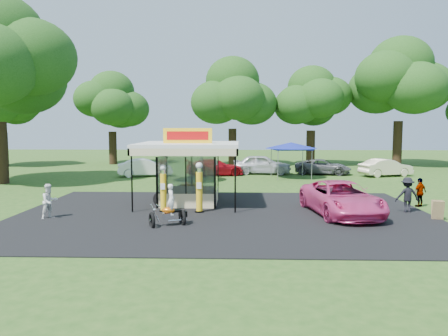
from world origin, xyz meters
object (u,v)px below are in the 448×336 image
(kiosk_car, at_px, (193,190))
(spectator_east_b, at_px, (420,192))
(gas_pump_right, at_px, (199,189))
(bg_car_d, at_px, (323,167))
(motorcycle, at_px, (170,209))
(bg_car_b, at_px, (215,167))
(spectator_west, at_px, (49,201))
(tent_west, at_px, (183,146))
(bg_car_a, at_px, (145,168))
(tent_east, at_px, (291,146))
(gas_pump_left, at_px, (163,189))
(a_frame_sign, at_px, (438,210))
(spectator_east_a, at_px, (407,195))
(bg_car_e, at_px, (386,168))
(gas_station_kiosk, at_px, (189,172))
(pink_sedan, at_px, (341,198))
(bg_car_c, at_px, (262,164))

(kiosk_car, height_order, spectator_east_b, spectator_east_b)
(gas_pump_right, bearing_deg, bg_car_d, 61.76)
(spectator_east_b, bearing_deg, bg_car_d, -113.13)
(motorcycle, bearing_deg, bg_car_b, 62.71)
(spectator_west, xyz_separation_m, tent_west, (4.50, 13.89, 1.94))
(bg_car_a, relative_size, tent_east, 1.09)
(bg_car_b, height_order, bg_car_d, bg_car_b)
(gas_pump_left, distance_m, spectator_west, 5.32)
(a_frame_sign, distance_m, spectator_east_a, 1.88)
(motorcycle, distance_m, bg_car_a, 19.07)
(bg_car_b, distance_m, bg_car_d, 9.63)
(a_frame_sign, relative_size, spectator_east_a, 0.51)
(bg_car_e, bearing_deg, a_frame_sign, 149.55)
(gas_pump_right, distance_m, bg_car_b, 16.20)
(bg_car_d, bearing_deg, motorcycle, 165.22)
(motorcycle, height_order, spectator_west, motorcycle)
(gas_station_kiosk, height_order, motorcycle, gas_station_kiosk)
(a_frame_sign, relative_size, tent_east, 0.21)
(spectator_west, distance_m, spectator_east_b, 18.75)
(motorcycle, bearing_deg, bg_car_d, 38.39)
(bg_car_d, height_order, tent_east, tent_east)
(spectator_east_a, relative_size, bg_car_d, 0.36)
(gas_pump_right, xyz_separation_m, bg_car_d, (9.42, 17.54, -0.53))
(a_frame_sign, xyz_separation_m, spectator_west, (-17.87, -0.27, 0.36))
(spectator_east_a, bearing_deg, bg_car_b, -59.36)
(pink_sedan, bearing_deg, bg_car_e, 57.03)
(spectator_east_b, relative_size, bg_car_a, 0.34)
(gas_station_kiosk, height_order, gas_pump_left, gas_station_kiosk)
(gas_station_kiosk, xyz_separation_m, motorcycle, (-0.23, -5.39, -1.04))
(spectator_east_a, distance_m, tent_east, 15.00)
(kiosk_car, bearing_deg, pink_sedan, -123.00)
(bg_car_c, bearing_deg, bg_car_a, 107.99)
(bg_car_e, bearing_deg, pink_sedan, 136.00)
(spectator_west, bearing_deg, pink_sedan, -48.74)
(bg_car_c, distance_m, bg_car_d, 5.37)
(pink_sedan, relative_size, tent_west, 1.35)
(gas_pump_right, height_order, bg_car_a, gas_pump_right)
(a_frame_sign, relative_size, tent_west, 0.21)
(bg_car_d, distance_m, tent_west, 13.02)
(spectator_west, distance_m, bg_car_d, 25.09)
(spectator_east_a, bearing_deg, gas_station_kiosk, -13.42)
(gas_pump_right, xyz_separation_m, motorcycle, (-1.01, -2.92, -0.47))
(spectator_east_b, height_order, bg_car_a, spectator_east_b)
(gas_station_kiosk, bearing_deg, tent_west, 98.91)
(motorcycle, height_order, bg_car_a, motorcycle)
(bg_car_e, xyz_separation_m, tent_west, (-16.85, -3.93, 2.01))
(kiosk_car, height_order, tent_east, tent_east)
(kiosk_car, xyz_separation_m, tent_east, (7.03, 10.02, 2.19))
(kiosk_car, xyz_separation_m, pink_sedan, (7.66, -4.98, 0.33))
(a_frame_sign, bearing_deg, bg_car_d, 109.16)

